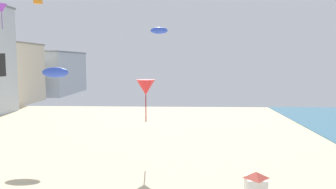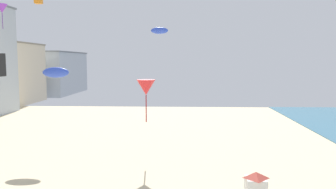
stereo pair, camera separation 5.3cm
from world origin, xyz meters
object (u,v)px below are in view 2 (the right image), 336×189
object	(u,v)px
kite_red_delta	(146,87)
kite_blue_parafoil_2	(56,72)
lifeguard_stand	(256,184)
kite_purple_delta	(2,9)
kite_blue_parafoil	(159,31)

from	to	relation	value
kite_red_delta	kite_blue_parafoil_2	world-z (taller)	kite_blue_parafoil_2
lifeguard_stand	kite_purple_delta	distance (m)	27.43
lifeguard_stand	kite_red_delta	size ratio (longest dim) A/B	0.67
lifeguard_stand	kite_blue_parafoil	size ratio (longest dim) A/B	1.50
lifeguard_stand	kite_purple_delta	xyz separation A→B (m)	(-21.07, 13.08, 11.71)
lifeguard_stand	kite_blue_parafoil_2	distance (m)	21.84
kite_red_delta	kite_blue_parafoil	world-z (taller)	kite_blue_parafoil
kite_blue_parafoil	lifeguard_stand	bearing A→B (deg)	-67.34
lifeguard_stand	kite_blue_parafoil_2	xyz separation A→B (m)	(-16.27, 13.41, 5.71)
kite_red_delta	kite_blue_parafoil	distance (m)	6.86
kite_red_delta	kite_blue_parafoil_2	distance (m)	9.34
kite_blue_parafoil_2	kite_purple_delta	size ratio (longest dim) A/B	1.12
lifeguard_stand	kite_red_delta	distance (m)	14.02
lifeguard_stand	kite_blue_parafoil_2	size ratio (longest dim) A/B	0.99
kite_red_delta	kite_purple_delta	world-z (taller)	kite_purple_delta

